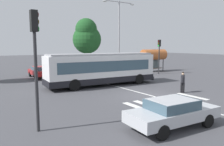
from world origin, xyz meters
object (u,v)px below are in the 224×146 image
parked_car_silver (112,66)px  twin_arm_street_lamp (119,29)px  traffic_light_far_corner (159,51)px  city_transit_bus (102,69)px  traffic_light_near_corner (35,53)px  parked_car_white (98,67)px  bus_stop_shelter (154,55)px  parked_car_red (40,71)px  parked_car_champagne (61,70)px  pedestrian_crossing_street (183,81)px  foreground_sedan (173,111)px  parked_car_black (79,68)px  background_tree_right (87,36)px

parked_car_silver → twin_arm_street_lamp: bearing=-90.2°
traffic_light_far_corner → city_transit_bus: bearing=-163.9°
parked_car_silver → traffic_light_near_corner: 23.54m
parked_car_white → bus_stop_shelter: bus_stop_shelter is taller
city_transit_bus → parked_car_silver: size_ratio=2.39×
traffic_light_near_corner → traffic_light_far_corner: bearing=30.9°
traffic_light_near_corner → parked_car_red: bearing=74.0°
parked_car_white → traffic_light_far_corner: bearing=-41.3°
traffic_light_far_corner → bus_stop_shelter: 2.96m
city_transit_bus → twin_arm_street_lamp: twin_arm_street_lamp is taller
parked_car_champagne → parked_car_silver: bearing=3.8°
city_transit_bus → pedestrian_crossing_street: bearing=-60.8°
city_transit_bus → parked_car_white: bearing=61.9°
foreground_sedan → twin_arm_street_lamp: twin_arm_street_lamp is taller
city_transit_bus → traffic_light_near_corner: 11.91m
city_transit_bus → bus_stop_shelter: 13.51m
parked_car_champagne → bus_stop_shelter: bus_stop_shelter is taller
parked_car_champagne → parked_car_black: bearing=7.0°
parked_car_champagne → traffic_light_far_corner: traffic_light_far_corner is taller
city_transit_bus → bus_stop_shelter: bus_stop_shelter is taller
traffic_light_far_corner → twin_arm_street_lamp: size_ratio=0.46×
parked_car_silver → bus_stop_shelter: size_ratio=1.10×
traffic_light_near_corner → background_tree_right: bearing=58.0°
foreground_sedan → parked_car_white: size_ratio=1.01×
traffic_light_far_corner → twin_arm_street_lamp: 6.27m
pedestrian_crossing_street → bus_stop_shelter: bearing=54.8°
city_transit_bus → parked_car_silver: 11.70m
foreground_sedan → traffic_light_near_corner: 6.71m
pedestrian_crossing_street → parked_car_champagne: 15.84m
parked_car_champagne → traffic_light_near_corner: (-7.49, -16.95, 2.74)m
pedestrian_crossing_street → parked_car_champagne: bearing=106.5°
foreground_sedan → twin_arm_street_lamp: bearing=61.3°
parked_car_red → twin_arm_street_lamp: twin_arm_street_lamp is taller
traffic_light_far_corner → twin_arm_street_lamp: bearing=130.7°
pedestrian_crossing_street → parked_car_white: 15.18m
pedestrian_crossing_street → parked_car_champagne: size_ratio=0.38×
pedestrian_crossing_street → twin_arm_street_lamp: 15.18m
bus_stop_shelter → twin_arm_street_lamp: twin_arm_street_lamp is taller
traffic_light_near_corner → traffic_light_far_corner: traffic_light_near_corner is taller
foreground_sedan → traffic_light_near_corner: bearing=150.7°
parked_car_silver → traffic_light_near_corner: traffic_light_near_corner is taller
parked_car_champagne → traffic_light_near_corner: 18.73m
parked_car_champagne → parked_car_silver: (8.04, 0.54, 0.00)m
traffic_light_near_corner → twin_arm_street_lamp: 22.16m
parked_car_red → parked_car_silver: (10.70, 0.64, 0.00)m
parked_car_black → traffic_light_near_corner: traffic_light_near_corner is taller
parked_car_champagne → bus_stop_shelter: 13.51m
city_transit_bus → pedestrian_crossing_street: (3.67, -6.56, -0.62)m
city_transit_bus → parked_car_champagne: city_transit_bus is taller
parked_car_red → parked_car_champagne: size_ratio=1.00×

